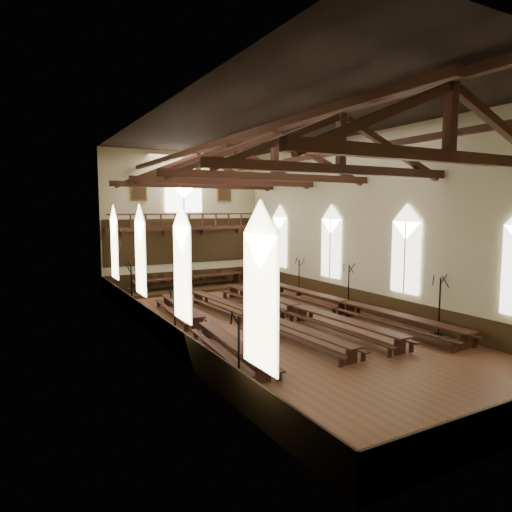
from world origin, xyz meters
The scene contains 21 objects.
ground centered at (0.00, 0.00, 0.00)m, with size 26.00×26.00×0.00m, color brown.
room_walls centered at (0.00, 0.00, 6.46)m, with size 26.00×26.00×26.00m.
wainscot_band centered at (0.00, 0.00, 0.60)m, with size 12.00×26.00×1.20m.
side_windows centered at (0.00, 0.00, 3.74)m, with size 11.85×19.80×4.50m.
end_window centered at (0.00, 12.90, 7.22)m, with size 2.80×0.12×3.80m.
minstrels_gallery centered at (0.00, 12.66, 3.91)m, with size 11.80×1.24×3.70m.
portraits centered at (0.00, 12.90, 7.10)m, with size 7.75×0.09×1.45m.
roof_trusses centered at (0.00, 0.00, 8.22)m, with size 11.70×25.70×2.80m.
refectory_row_a centered at (-3.80, 0.17, 0.51)m, with size 1.90×13.97×0.69m.
refectory_row_b centered at (-0.92, 0.25, 0.51)m, with size 1.86×14.03×0.70m.
refectory_row_c centered at (1.69, 0.48, 0.57)m, with size 1.89×14.70×0.78m.
refectory_row_d centered at (4.49, -0.22, 0.59)m, with size 1.98×15.06×0.81m.
dais centered at (-0.18, 11.40, 0.10)m, with size 11.40×3.03×0.20m, color #31200E.
high_table centered at (-0.18, 11.40, 0.87)m, with size 8.53×1.61×0.79m.
high_chairs centered at (-0.18, 12.23, 0.78)m, with size 6.77×0.47×1.06m.
candelabrum_left_near centered at (-5.55, -7.03, 0.83)m, with size 0.77×0.83×2.72m.
candelabrum_left_mid centered at (-5.55, -1.01, 0.75)m, with size 0.71×0.74×2.46m.
candelabrum_left_far centered at (-5.55, 6.49, 0.87)m, with size 0.86×0.82×2.86m.
candelabrum_right_near centered at (5.55, -5.45, 0.87)m, with size 0.85×0.85×2.87m.
candelabrum_right_mid centered at (5.55, 0.84, 0.82)m, with size 0.79×0.81×2.70m.
candelabrum_right_far centered at (5.55, 5.91, 0.78)m, with size 0.77×0.75×2.58m.
Camera 1 is at (-11.74, -19.31, 5.88)m, focal length 32.00 mm.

